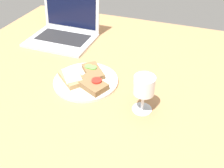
{
  "coord_description": "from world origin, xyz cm",
  "views": [
    {
      "loc": [
        30.88,
        -67.52,
        61.31
      ],
      "look_at": [
        6.57,
        -1.4,
        8.0
      ],
      "focal_mm": 40.0,
      "sensor_mm": 36.0,
      "label": 1
    }
  ],
  "objects_px": {
    "sandwich_with_cheese": "(72,77)",
    "laptop": "(65,28)",
    "wine_glass": "(144,87)",
    "plate": "(86,81)",
    "sandwich_with_cucumber": "(93,71)",
    "sandwich_with_tomato": "(92,84)"
  },
  "relations": [
    {
      "from": "sandwich_with_tomato",
      "to": "sandwich_with_cheese",
      "type": "distance_m",
      "value": 0.09
    },
    {
      "from": "plate",
      "to": "sandwich_with_tomato",
      "type": "xyz_separation_m",
      "value": [
        0.04,
        -0.03,
        0.02
      ]
    },
    {
      "from": "sandwich_with_cucumber",
      "to": "laptop",
      "type": "height_order",
      "value": "laptop"
    },
    {
      "from": "sandwich_with_tomato",
      "to": "wine_glass",
      "type": "bearing_deg",
      "value": -12.24
    },
    {
      "from": "sandwich_with_cucumber",
      "to": "laptop",
      "type": "relative_size",
      "value": 0.4
    },
    {
      "from": "plate",
      "to": "sandwich_with_cucumber",
      "type": "relative_size",
      "value": 2.01
    },
    {
      "from": "wine_glass",
      "to": "plate",
      "type": "bearing_deg",
      "value": 162.67
    },
    {
      "from": "sandwich_with_tomato",
      "to": "plate",
      "type": "bearing_deg",
      "value": 142.22
    },
    {
      "from": "plate",
      "to": "laptop",
      "type": "height_order",
      "value": "laptop"
    },
    {
      "from": "sandwich_with_cucumber",
      "to": "sandwich_with_cheese",
      "type": "height_order",
      "value": "sandwich_with_cheese"
    },
    {
      "from": "sandwich_with_tomato",
      "to": "sandwich_with_cheese",
      "type": "bearing_deg",
      "value": 171.67
    },
    {
      "from": "sandwich_with_cucumber",
      "to": "sandwich_with_tomato",
      "type": "bearing_deg",
      "value": -67.8
    },
    {
      "from": "sandwich_with_tomato",
      "to": "sandwich_with_cucumber",
      "type": "relative_size",
      "value": 1.07
    },
    {
      "from": "plate",
      "to": "sandwich_with_cheese",
      "type": "relative_size",
      "value": 1.86
    },
    {
      "from": "wine_glass",
      "to": "laptop",
      "type": "height_order",
      "value": "laptop"
    },
    {
      "from": "sandwich_with_cheese",
      "to": "laptop",
      "type": "xyz_separation_m",
      "value": [
        -0.21,
        0.34,
        0.03
      ]
    },
    {
      "from": "sandwich_with_cucumber",
      "to": "sandwich_with_cheese",
      "type": "relative_size",
      "value": 0.92
    },
    {
      "from": "plate",
      "to": "sandwich_with_cucumber",
      "type": "bearing_deg",
      "value": 82.46
    },
    {
      "from": "wine_glass",
      "to": "sandwich_with_tomato",
      "type": "bearing_deg",
      "value": 167.76
    },
    {
      "from": "laptop",
      "to": "sandwich_with_tomato",
      "type": "bearing_deg",
      "value": -49.26
    },
    {
      "from": "plate",
      "to": "sandwich_with_cheese",
      "type": "distance_m",
      "value": 0.06
    },
    {
      "from": "wine_glass",
      "to": "sandwich_with_cheese",
      "type": "bearing_deg",
      "value": 168.95
    }
  ]
}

